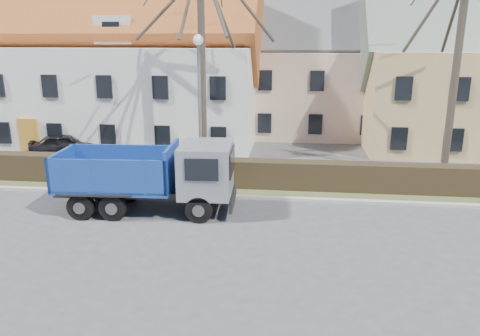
# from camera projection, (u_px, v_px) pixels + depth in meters

# --- Properties ---
(ground) EXTENTS (120.00, 120.00, 0.00)m
(ground) POSITION_uv_depth(u_px,v_px,m) (216.00, 242.00, 16.15)
(ground) COLOR #4A4A4D
(curb_far) EXTENTS (80.00, 0.30, 0.12)m
(curb_far) POSITION_uv_depth(u_px,v_px,m) (233.00, 197.00, 20.53)
(curb_far) COLOR #B1ACA0
(curb_far) RESTS_ON ground
(grass_strip) EXTENTS (80.00, 3.00, 0.10)m
(grass_strip) POSITION_uv_depth(u_px,v_px,m) (237.00, 186.00, 22.06)
(grass_strip) COLOR #49522E
(grass_strip) RESTS_ON ground
(hedge) EXTENTS (60.00, 0.90, 1.30)m
(hedge) POSITION_uv_depth(u_px,v_px,m) (236.00, 175.00, 21.71)
(hedge) COLOR black
(hedge) RESTS_ON ground
(building_white) EXTENTS (26.80, 10.80, 9.50)m
(building_white) POSITION_uv_depth(u_px,v_px,m) (63.00, 68.00, 31.58)
(building_white) COLOR white
(building_white) RESTS_ON ground
(building_pink) EXTENTS (10.80, 8.80, 8.00)m
(building_pink) POSITION_uv_depth(u_px,v_px,m) (315.00, 77.00, 33.75)
(building_pink) COLOR beige
(building_pink) RESTS_ON ground
(tree_1) EXTENTS (9.20, 9.20, 12.65)m
(tree_1) POSITION_uv_depth(u_px,v_px,m) (202.00, 47.00, 22.77)
(tree_1) COLOR #393127
(tree_1) RESTS_ON ground
(tree_2) EXTENTS (8.00, 8.00, 11.00)m
(tree_2) POSITION_uv_depth(u_px,v_px,m) (456.00, 66.00, 21.69)
(tree_2) COLOR #393127
(tree_2) RESTS_ON ground
(dump_truck) EXTENTS (7.43, 3.07, 2.92)m
(dump_truck) POSITION_uv_depth(u_px,v_px,m) (140.00, 176.00, 18.67)
(dump_truck) COLOR navy
(dump_truck) RESTS_ON ground
(streetlight) EXTENTS (0.55, 0.55, 7.02)m
(streetlight) POSITION_uv_depth(u_px,v_px,m) (200.00, 109.00, 22.09)
(streetlight) COLOR gray
(streetlight) RESTS_ON ground
(cart_frame) EXTENTS (0.81, 0.49, 0.71)m
(cart_frame) POSITION_uv_depth(u_px,v_px,m) (79.00, 187.00, 20.89)
(cart_frame) COLOR silver
(cart_frame) RESTS_ON ground
(parked_car_a) EXTENTS (4.41, 2.98, 1.39)m
(parked_car_a) POSITION_uv_depth(u_px,v_px,m) (66.00, 145.00, 27.43)
(parked_car_a) COLOR black
(parked_car_a) RESTS_ON ground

